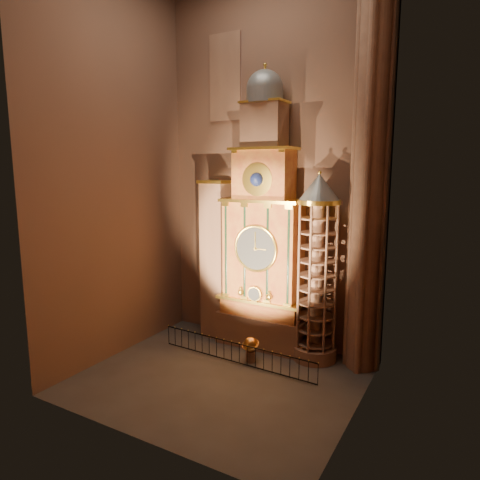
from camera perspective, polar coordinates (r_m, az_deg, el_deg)
The scene contains 11 objects.
floor at distance 23.68m, azimuth -2.64°, elevation -17.92°, with size 14.00×14.00×0.00m, color #383330.
wall_back at distance 26.32m, azimuth 4.21°, elevation 9.66°, with size 22.00×22.00×0.00m, color brown.
wall_left at distance 25.48m, azimuth -16.49°, elevation 9.32°, with size 22.00×22.00×0.00m, color brown.
wall_right at distance 18.30m, azimuth 16.28°, elevation 9.46°, with size 22.00×22.00×0.00m, color brown.
astronomical_clock at distance 25.72m, azimuth 3.11°, elevation 0.01°, with size 5.60×2.41×16.70m.
portrait_tower at distance 27.67m, azimuth -3.23°, elevation -2.55°, with size 1.80×1.60×10.20m.
stair_turret at distance 24.44m, azimuth 10.20°, elevation -4.00°, with size 2.50×2.50×10.80m.
gothic_pier at distance 23.37m, azimuth 16.97°, elevation 9.33°, with size 2.04×2.04×22.00m.
stained_glass_window at distance 28.33m, azimuth -2.00°, elevation 20.86°, with size 2.20×0.14×5.20m.
celestial_globe at distance 25.09m, azimuth 1.40°, elevation -14.10°, with size 1.11×1.06×1.44m.
iron_railing at distance 24.92m, azimuth -0.62°, elevation -14.81°, with size 9.86×0.48×1.19m.
Camera 1 is at (11.22, -17.81, 10.85)m, focal length 32.00 mm.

